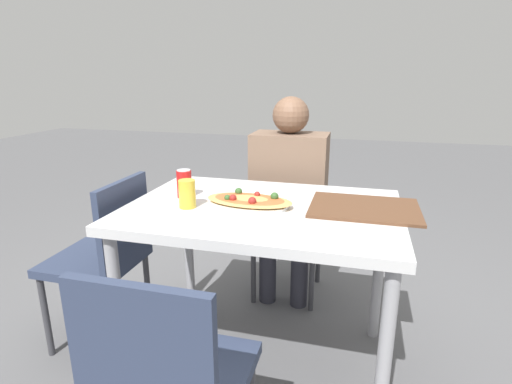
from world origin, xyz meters
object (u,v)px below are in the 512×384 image
(person_seated, at_px, (288,185))
(pizza_main, at_px, (249,202))
(chair_far_seated, at_px, (291,214))
(chair_near_camera, at_px, (168,380))
(chair_side_left, at_px, (106,253))
(soda_can, at_px, (184,184))
(dining_table, at_px, (263,225))
(drink_glass, at_px, (187,194))

(person_seated, xyz_separation_m, pizza_main, (-0.05, -0.62, 0.09))
(chair_far_seated, bearing_deg, chair_near_camera, 86.71)
(chair_near_camera, bearing_deg, chair_side_left, 134.80)
(chair_near_camera, relative_size, soda_can, 6.79)
(soda_can, bearing_deg, person_seated, 57.63)
(dining_table, bearing_deg, chair_near_camera, -96.88)
(chair_far_seated, height_order, person_seated, person_seated)
(dining_table, height_order, pizza_main, pizza_main)
(pizza_main, bearing_deg, soda_can, 171.88)
(dining_table, xyz_separation_m, drink_glass, (-0.30, -0.10, 0.14))
(chair_side_left, relative_size, person_seated, 0.71)
(soda_can, xyz_separation_m, drink_glass, (0.07, -0.13, -0.00))
(chair_near_camera, height_order, pizza_main, chair_near_camera)
(chair_far_seated, distance_m, person_seated, 0.24)
(dining_table, xyz_separation_m, person_seated, (-0.00, 0.61, 0.02))
(pizza_main, distance_m, drink_glass, 0.26)
(chair_near_camera, height_order, soda_can, soda_can)
(chair_far_seated, height_order, chair_near_camera, same)
(chair_near_camera, bearing_deg, pizza_main, 87.49)
(chair_far_seated, distance_m, soda_can, 0.85)
(pizza_main, xyz_separation_m, drink_glass, (-0.24, -0.09, 0.04))
(chair_far_seated, xyz_separation_m, person_seated, (-0.00, -0.11, 0.21))
(chair_far_seated, bearing_deg, drink_glass, 70.32)
(chair_near_camera, distance_m, chair_side_left, 0.95)
(pizza_main, distance_m, soda_can, 0.32)
(dining_table, distance_m, pizza_main, 0.12)
(dining_table, relative_size, pizza_main, 2.94)
(person_seated, bearing_deg, chair_far_seated, -90.00)
(chair_far_seated, distance_m, pizza_main, 0.79)
(chair_side_left, bearing_deg, chair_far_seated, -44.46)
(dining_table, distance_m, chair_far_seated, 0.75)
(chair_near_camera, distance_m, drink_glass, 0.74)
(dining_table, bearing_deg, chair_side_left, -176.50)
(soda_can, bearing_deg, drink_glass, -60.82)
(chair_far_seated, distance_m, chair_near_camera, 1.44)
(person_seated, bearing_deg, drink_glass, 67.57)
(chair_far_seated, xyz_separation_m, drink_glass, (-0.29, -0.82, 0.34))
(chair_far_seated, bearing_deg, chair_side_left, 45.54)
(dining_table, relative_size, person_seated, 0.95)
(person_seated, bearing_deg, pizza_main, 85.23)
(dining_table, relative_size, chair_side_left, 1.33)
(dining_table, distance_m, chair_near_camera, 0.75)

